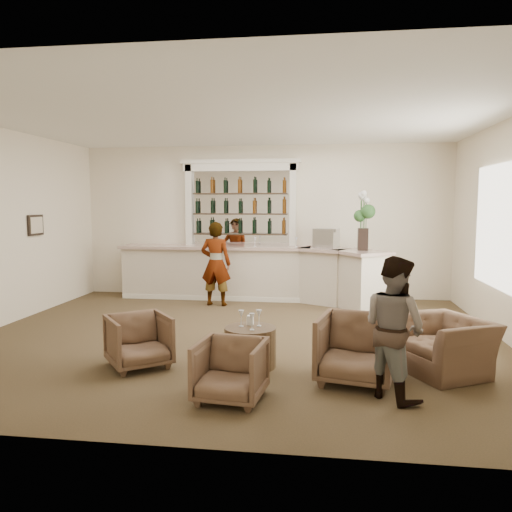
{
  "coord_description": "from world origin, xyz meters",
  "views": [
    {
      "loc": [
        1.32,
        -7.38,
        2.04
      ],
      "look_at": [
        0.19,
        0.9,
        1.17
      ],
      "focal_mm": 35.0,
      "sensor_mm": 36.0,
      "label": 1
    }
  ],
  "objects_px": {
    "cocktail_table": "(250,347)",
    "armchair_left": "(139,341)",
    "espresso_machine": "(326,238)",
    "bar_counter": "(253,273)",
    "armchair_right": "(356,349)",
    "flower_vase": "(363,217)",
    "sommelier": "(216,264)",
    "guest": "(394,328)",
    "armchair_far": "(444,346)",
    "armchair_center": "(230,370)"
  },
  "relations": [
    {
      "from": "cocktail_table",
      "to": "armchair_left",
      "type": "height_order",
      "value": "armchair_left"
    },
    {
      "from": "cocktail_table",
      "to": "espresso_machine",
      "type": "xyz_separation_m",
      "value": [
        0.95,
        4.31,
        1.09
      ]
    },
    {
      "from": "bar_counter",
      "to": "armchair_right",
      "type": "distance_m",
      "value": 5.08
    },
    {
      "from": "bar_counter",
      "to": "flower_vase",
      "type": "relative_size",
      "value": 5.01
    },
    {
      "from": "armchair_left",
      "to": "flower_vase",
      "type": "distance_m",
      "value": 5.25
    },
    {
      "from": "bar_counter",
      "to": "sommelier",
      "type": "bearing_deg",
      "value": -135.14
    },
    {
      "from": "armchair_left",
      "to": "cocktail_table",
      "type": "bearing_deg",
      "value": -29.32
    },
    {
      "from": "cocktail_table",
      "to": "espresso_machine",
      "type": "relative_size",
      "value": 1.44
    },
    {
      "from": "guest",
      "to": "armchair_far",
      "type": "xyz_separation_m",
      "value": [
        0.71,
        0.88,
        -0.42
      ]
    },
    {
      "from": "sommelier",
      "to": "flower_vase",
      "type": "distance_m",
      "value": 3.05
    },
    {
      "from": "sommelier",
      "to": "armchair_right",
      "type": "bearing_deg",
      "value": 126.53
    },
    {
      "from": "armchair_left",
      "to": "guest",
      "type": "bearing_deg",
      "value": -48.84
    },
    {
      "from": "guest",
      "to": "bar_counter",
      "type": "bearing_deg",
      "value": -16.48
    },
    {
      "from": "armchair_far",
      "to": "guest",
      "type": "bearing_deg",
      "value": -67.73
    },
    {
      "from": "cocktail_table",
      "to": "flower_vase",
      "type": "distance_m",
      "value": 4.43
    },
    {
      "from": "armchair_left",
      "to": "armchair_center",
      "type": "distance_m",
      "value": 1.61
    },
    {
      "from": "guest",
      "to": "armchair_far",
      "type": "height_order",
      "value": "guest"
    },
    {
      "from": "sommelier",
      "to": "espresso_machine",
      "type": "bearing_deg",
      "value": -159.08
    },
    {
      "from": "sommelier",
      "to": "espresso_machine",
      "type": "relative_size",
      "value": 3.73
    },
    {
      "from": "armchair_center",
      "to": "armchair_right",
      "type": "height_order",
      "value": "armchair_right"
    },
    {
      "from": "sommelier",
      "to": "cocktail_table",
      "type": "bearing_deg",
      "value": 113.35
    },
    {
      "from": "sommelier",
      "to": "guest",
      "type": "height_order",
      "value": "sommelier"
    },
    {
      "from": "bar_counter",
      "to": "armchair_right",
      "type": "xyz_separation_m",
      "value": [
        1.87,
        -4.72,
        -0.18
      ]
    },
    {
      "from": "armchair_right",
      "to": "cocktail_table",
      "type": "bearing_deg",
      "value": 175.31
    },
    {
      "from": "espresso_machine",
      "to": "flower_vase",
      "type": "xyz_separation_m",
      "value": [
        0.71,
        -0.49,
        0.44
      ]
    },
    {
      "from": "sommelier",
      "to": "armchair_right",
      "type": "relative_size",
      "value": 1.96
    },
    {
      "from": "armchair_center",
      "to": "espresso_machine",
      "type": "xyz_separation_m",
      "value": [
        0.99,
        5.42,
        1.02
      ]
    },
    {
      "from": "armchair_center",
      "to": "bar_counter",
      "type": "bearing_deg",
      "value": 102.42
    },
    {
      "from": "armchair_right",
      "to": "flower_vase",
      "type": "relative_size",
      "value": 0.75
    },
    {
      "from": "armchair_left",
      "to": "espresso_machine",
      "type": "height_order",
      "value": "espresso_machine"
    },
    {
      "from": "espresso_machine",
      "to": "bar_counter",
      "type": "bearing_deg",
      "value": -159.06
    },
    {
      "from": "armchair_center",
      "to": "cocktail_table",
      "type": "bearing_deg",
      "value": 94.44
    },
    {
      "from": "cocktail_table",
      "to": "armchair_left",
      "type": "relative_size",
      "value": 0.89
    },
    {
      "from": "cocktail_table",
      "to": "guest",
      "type": "distance_m",
      "value": 1.89
    },
    {
      "from": "espresso_machine",
      "to": "armchair_right",
      "type": "bearing_deg",
      "value": -64.37
    },
    {
      "from": "sommelier",
      "to": "guest",
      "type": "xyz_separation_m",
      "value": [
        2.89,
        -4.46,
        -0.09
      ]
    },
    {
      "from": "armchair_right",
      "to": "sommelier",
      "type": "bearing_deg",
      "value": 134.14
    },
    {
      "from": "cocktail_table",
      "to": "armchair_right",
      "type": "height_order",
      "value": "armchair_right"
    },
    {
      "from": "armchair_center",
      "to": "armchair_right",
      "type": "distance_m",
      "value": 1.51
    },
    {
      "from": "sommelier",
      "to": "espresso_machine",
      "type": "xyz_separation_m",
      "value": [
        2.19,
        0.64,
        0.49
      ]
    },
    {
      "from": "sommelier",
      "to": "bar_counter",
      "type": "bearing_deg",
      "value": -130.49
    },
    {
      "from": "bar_counter",
      "to": "guest",
      "type": "bearing_deg",
      "value": -66.49
    },
    {
      "from": "bar_counter",
      "to": "armchair_far",
      "type": "bearing_deg",
      "value": -55.26
    },
    {
      "from": "cocktail_table",
      "to": "espresso_machine",
      "type": "bearing_deg",
      "value": 77.61
    },
    {
      "from": "bar_counter",
      "to": "cocktail_table",
      "type": "height_order",
      "value": "bar_counter"
    },
    {
      "from": "armchair_left",
      "to": "armchair_center",
      "type": "relative_size",
      "value": 1.05
    },
    {
      "from": "armchair_center",
      "to": "armchair_far",
      "type": "height_order",
      "value": "armchair_far"
    },
    {
      "from": "armchair_center",
      "to": "armchair_right",
      "type": "relative_size",
      "value": 0.81
    },
    {
      "from": "sommelier",
      "to": "armchair_right",
      "type": "distance_m",
      "value": 4.8
    },
    {
      "from": "flower_vase",
      "to": "espresso_machine",
      "type": "bearing_deg",
      "value": 145.18
    }
  ]
}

